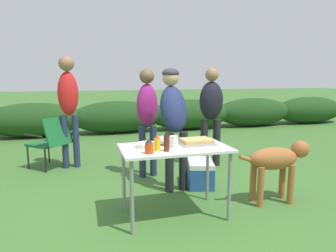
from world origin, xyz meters
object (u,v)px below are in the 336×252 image
object	(u,v)px
standing_person_in_dark_puffer	(68,99)
mustard_bottle	(157,143)
hot_sauce_bottle	(149,147)
mixing_bowl	(164,140)
folding_table	(175,154)
bbq_sauce_bottle	(167,142)
standing_person_with_beanie	(174,114)
food_tray	(196,142)
camp_chair_green_behind_table	(51,140)
cooler_box	(200,173)
dog	(277,161)
standing_person_in_olive_jacket	(147,112)
standing_person_in_gray_fleece	(211,108)
paper_cup_stack	(174,142)
plate_stack	(147,145)

from	to	relation	value
standing_person_in_dark_puffer	mustard_bottle	bearing A→B (deg)	-68.61
hot_sauce_bottle	mixing_bowl	bearing A→B (deg)	54.78
folding_table	hot_sauce_bottle	world-z (taller)	hot_sauce_bottle
bbq_sauce_bottle	standing_person_with_beanie	world-z (taller)	standing_person_with_beanie
food_tray	camp_chair_green_behind_table	distance (m)	2.64
folding_table	standing_person_with_beanie	distance (m)	0.86
camp_chair_green_behind_table	cooler_box	world-z (taller)	camp_chair_green_behind_table
hot_sauce_bottle	dog	xyz separation A→B (m)	(1.54, 0.19, -0.31)
dog	food_tray	bearing A→B (deg)	-90.00
standing_person_with_beanie	dog	xyz separation A→B (m)	(1.01, -0.77, -0.48)
standing_person_with_beanie	standing_person_in_dark_puffer	distance (m)	1.86
standing_person_in_olive_jacket	camp_chair_green_behind_table	distance (m)	1.67
folding_table	standing_person_in_gray_fleece	xyz separation A→B (m)	(1.10, 1.55, 0.28)
hot_sauce_bottle	standing_person_in_gray_fleece	world-z (taller)	standing_person_in_gray_fleece
folding_table	food_tray	bearing A→B (deg)	12.81
mixing_bowl	paper_cup_stack	xyz separation A→B (m)	(0.06, -0.16, 0.01)
food_tray	standing_person_in_olive_jacket	world-z (taller)	standing_person_in_olive_jacket
mixing_bowl	standing_person_in_olive_jacket	distance (m)	1.18
standing_person_in_dark_puffer	paper_cup_stack	bearing A→B (deg)	-63.29
bbq_sauce_bottle	standing_person_in_dark_puffer	distance (m)	2.44
standing_person_in_dark_puffer	standing_person_with_beanie	bearing A→B (deg)	-45.31
mixing_bowl	food_tray	bearing A→B (deg)	-14.57
plate_stack	paper_cup_stack	world-z (taller)	paper_cup_stack
bbq_sauce_bottle	folding_table	bearing A→B (deg)	49.59
plate_stack	standing_person_with_beanie	bearing A→B (deg)	54.34
standing_person_with_beanie	dog	world-z (taller)	standing_person_with_beanie
dog	folding_table	bearing A→B (deg)	-86.56
mixing_bowl	standing_person_in_olive_jacket	size ratio (longest dim) A/B	0.13
dog	camp_chair_green_behind_table	size ratio (longest dim) A/B	1.11
paper_cup_stack	cooler_box	bearing A→B (deg)	51.26
cooler_box	standing_person_in_dark_puffer	bearing A→B (deg)	67.47
camp_chair_green_behind_table	cooler_box	bearing A→B (deg)	-80.06
standing_person_in_olive_jacket	standing_person_in_gray_fleece	distance (m)	1.12
paper_cup_stack	dog	bearing A→B (deg)	0.72
food_tray	mixing_bowl	bearing A→B (deg)	165.43
standing_person_in_gray_fleece	dog	size ratio (longest dim) A/B	1.71
bbq_sauce_bottle	standing_person_in_dark_puffer	xyz separation A→B (m)	(-0.96, 2.23, 0.27)
plate_stack	standing_person_in_dark_puffer	distance (m)	2.19
paper_cup_stack	standing_person_in_dark_puffer	distance (m)	2.37
bbq_sauce_bottle	camp_chair_green_behind_table	xyz separation A→B (m)	(-1.26, 2.26, -0.36)
camp_chair_green_behind_table	cooler_box	size ratio (longest dim) A/B	1.51
standing_person_with_beanie	camp_chair_green_behind_table	distance (m)	2.15
plate_stack	standing_person_in_dark_puffer	world-z (taller)	standing_person_in_dark_puffer
standing_person_in_gray_fleece	cooler_box	distance (m)	1.23
standing_person_with_beanie	cooler_box	size ratio (longest dim) A/B	2.83
bbq_sauce_bottle	standing_person_in_dark_puffer	world-z (taller)	standing_person_in_dark_puffer
paper_cup_stack	standing_person_with_beanie	distance (m)	0.84
cooler_box	mixing_bowl	bearing A→B (deg)	147.80
cooler_box	camp_chair_green_behind_table	bearing A→B (deg)	71.28
food_tray	cooler_box	bearing A→B (deg)	63.87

